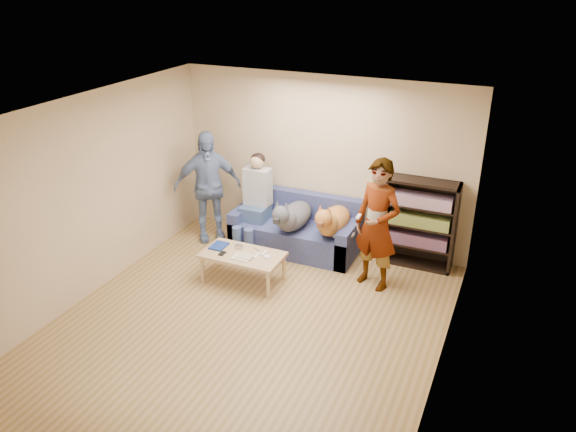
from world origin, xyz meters
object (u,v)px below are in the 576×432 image
at_px(dog_gray, 292,216).
at_px(bookshelf, 420,221).
at_px(camera_silver, 239,247).
at_px(coffee_table, 243,257).
at_px(notebook_blue, 219,246).
at_px(sofa, 297,231).
at_px(person_seated, 255,198).
at_px(person_standing_right, 377,225).
at_px(person_standing_left, 208,186).
at_px(dog_tan, 332,221).

bearing_deg(dog_gray, bookshelf, 15.06).
bearing_deg(camera_silver, bookshelf, 30.93).
height_order(coffee_table, bookshelf, bookshelf).
relative_size(notebook_blue, sofa, 0.14).
relative_size(person_seated, dog_gray, 1.18).
bearing_deg(coffee_table, person_seated, 108.01).
xyz_separation_m(dog_gray, bookshelf, (1.77, 0.48, 0.04)).
bearing_deg(person_standing_right, coffee_table, -140.27).
bearing_deg(person_standing_left, sofa, -28.07).
distance_m(person_seated, bookshelf, 2.47).
bearing_deg(person_standing_right, dog_tan, 169.76).
bearing_deg(dog_gray, sofa, 96.64).
relative_size(person_standing_left, dog_tan, 1.51).
height_order(sofa, bookshelf, bookshelf).
relative_size(sofa, bookshelf, 1.46).
xyz_separation_m(person_standing_left, bookshelf, (3.19, 0.47, -0.20)).
height_order(person_standing_left, dog_tan, person_standing_left).
height_order(person_standing_left, bookshelf, person_standing_left).
distance_m(camera_silver, bookshelf, 2.58).
distance_m(notebook_blue, dog_tan, 1.66).
height_order(notebook_blue, bookshelf, bookshelf).
distance_m(sofa, bookshelf, 1.86).
height_order(camera_silver, dog_tan, dog_tan).
xyz_separation_m(notebook_blue, person_seated, (0.05, 1.03, 0.34)).
bearing_deg(person_seated, person_standing_left, -171.63).
height_order(camera_silver, dog_gray, dog_gray).
distance_m(person_standing_right, person_seated, 2.08).
xyz_separation_m(person_standing_right, coffee_table, (-1.67, -0.63, -0.52)).
distance_m(person_standing_left, bookshelf, 3.24).
distance_m(camera_silver, sofa, 1.17).
xyz_separation_m(person_standing_left, dog_tan, (2.01, 0.09, -0.25)).
bearing_deg(person_seated, bookshelf, 8.41).
relative_size(camera_silver, person_seated, 0.07).
relative_size(dog_tan, bookshelf, 0.89).
bearing_deg(dog_gray, camera_silver, -117.18).
bearing_deg(dog_gray, person_seated, 170.10).
bearing_deg(coffee_table, person_standing_right, 20.55).
xyz_separation_m(notebook_blue, coffee_table, (0.40, -0.05, -0.06)).
height_order(person_standing_left, coffee_table, person_standing_left).
bearing_deg(camera_silver, sofa, 69.55).
distance_m(person_seated, dog_gray, 0.69).
xyz_separation_m(notebook_blue, bookshelf, (2.49, 1.39, 0.25)).
distance_m(person_standing_left, notebook_blue, 1.24).
xyz_separation_m(camera_silver, bookshelf, (2.21, 1.32, 0.23)).
bearing_deg(dog_gray, dog_tan, 9.21).
bearing_deg(sofa, coffee_table, -103.30).
relative_size(person_seated, bookshelf, 1.13).
relative_size(person_standing_left, person_seated, 1.20).
bearing_deg(camera_silver, person_standing_right, 15.79).
bearing_deg(notebook_blue, dog_tan, 37.81).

